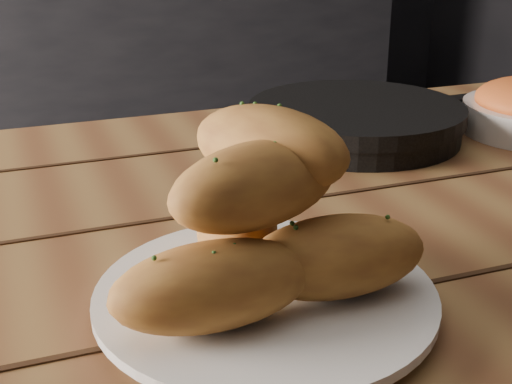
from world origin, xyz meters
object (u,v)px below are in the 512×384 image
bread_rolls (262,221)px  table (293,333)px  skillet (357,120)px  plate (265,300)px

bread_rolls → table: bearing=53.2°
skillet → bread_rolls: bearing=-127.1°
table → bread_rolls: size_ratio=6.47×
plate → bread_rolls: bearing=117.1°
bread_rolls → skillet: size_ratio=0.57×
bread_rolls → skillet: bearing=52.9°
table → bread_rolls: bread_rolls is taller
table → bread_rolls: 0.20m
bread_rolls → skillet: 0.46m
table → skillet: 0.36m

